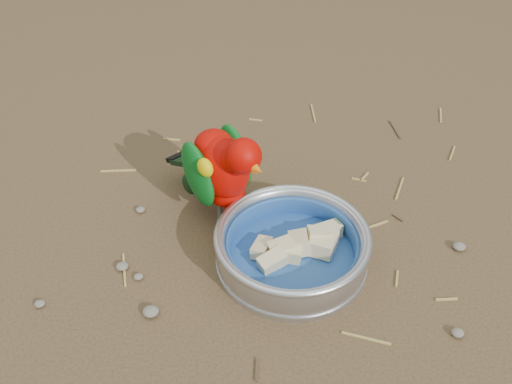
{
  "coord_description": "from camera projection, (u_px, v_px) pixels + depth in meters",
  "views": [
    {
      "loc": [
        -0.05,
        -0.6,
        0.65
      ],
      "look_at": [
        -0.03,
        0.08,
        0.08
      ],
      "focal_mm": 40.0,
      "sensor_mm": 36.0,
      "label": 1
    }
  ],
  "objects": [
    {
      "name": "ground",
      "position": [
        276.0,
        266.0,
        0.88
      ],
      "size": [
        60.0,
        60.0,
        0.0
      ],
      "primitive_type": "plane",
      "color": "#4F3C26"
    },
    {
      "name": "fruit_wedges",
      "position": [
        292.0,
        248.0,
        0.87
      ],
      "size": [
        0.14,
        0.14,
        0.03
      ],
      "primitive_type": null,
      "color": "beige",
      "rests_on": "food_bowl"
    },
    {
      "name": "ground_debris",
      "position": [
        245.0,
        232.0,
        0.93
      ],
      "size": [
        0.9,
        0.8,
        0.01
      ],
      "primitive_type": null,
      "color": "tan",
      "rests_on": "ground"
    },
    {
      "name": "food_bowl",
      "position": [
        291.0,
        258.0,
        0.88
      ],
      "size": [
        0.23,
        0.23,
        0.02
      ],
      "primitive_type": "cylinder",
      "color": "#B2B2BA",
      "rests_on": "ground"
    },
    {
      "name": "lory_parrot",
      "position": [
        223.0,
        175.0,
        0.91
      ],
      "size": [
        0.21,
        0.23,
        0.17
      ],
      "primitive_type": null,
      "rotation": [
        0.0,
        0.0,
        -2.47
      ],
      "color": "#AC0500",
      "rests_on": "ground"
    },
    {
      "name": "bowl_wall",
      "position": [
        292.0,
        245.0,
        0.86
      ],
      "size": [
        0.23,
        0.23,
        0.04
      ],
      "primitive_type": null,
      "color": "#B2B2BA",
      "rests_on": "food_bowl"
    }
  ]
}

